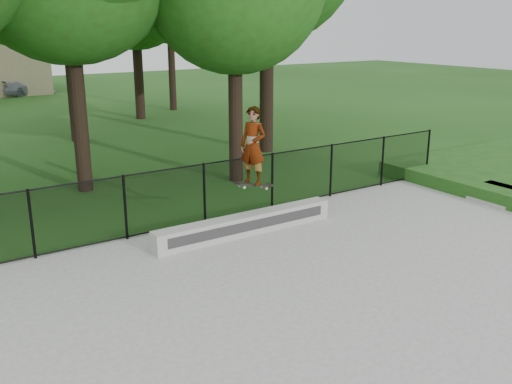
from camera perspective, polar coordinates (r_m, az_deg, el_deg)
ground at (r=9.72m, az=12.26°, el=-13.13°), size 100.00×100.00×0.00m
concrete_slab at (r=9.70m, az=12.27°, el=-12.98°), size 14.00×12.00×0.06m
grind_ledge at (r=13.16m, az=-1.02°, el=-3.24°), size 4.59×0.40×0.46m
car_c at (r=42.72m, az=-21.93°, el=9.77°), size 3.94×2.89×1.14m
skater_airborne at (r=12.77m, az=-0.30°, el=4.51°), size 0.83×0.75×1.94m
chainlink_fence at (r=13.79m, az=-5.18°, el=-0.11°), size 16.06×0.06×1.50m
concrete_steps at (r=16.98m, az=23.19°, el=-0.45°), size 1.07×1.20×0.45m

